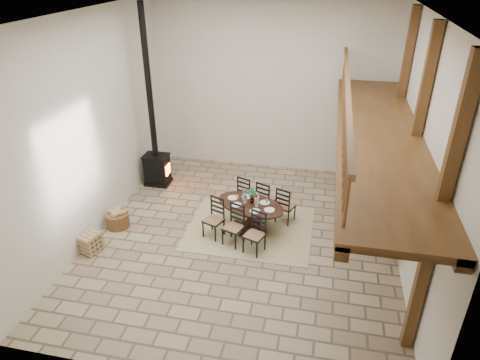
% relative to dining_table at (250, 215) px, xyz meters
% --- Properties ---
extents(ground, '(8.00, 8.00, 0.00)m').
position_rel_dining_table_xyz_m(ground, '(-0.09, -0.40, -0.38)').
color(ground, tan).
rests_on(ground, ground).
extents(room_shell, '(7.02, 8.02, 5.01)m').
position_rel_dining_table_xyz_m(room_shell, '(1.10, -0.40, 2.64)').
color(room_shell, beige).
rests_on(room_shell, ground).
extents(rug, '(3.00, 2.50, 0.02)m').
position_rel_dining_table_xyz_m(rug, '(-0.00, -0.00, -0.37)').
color(rug, tan).
rests_on(rug, ground).
extents(dining_table, '(2.11, 2.32, 1.10)m').
position_rel_dining_table_xyz_m(dining_table, '(0.00, 0.00, 0.00)').
color(dining_table, black).
rests_on(dining_table, ground).
extents(wood_stove, '(0.71, 0.55, 5.00)m').
position_rel_dining_table_xyz_m(wood_stove, '(-3.08, 1.74, 0.73)').
color(wood_stove, black).
rests_on(wood_stove, ground).
extents(log_basket, '(0.56, 0.56, 0.46)m').
position_rel_dining_table_xyz_m(log_basket, '(-3.22, -0.58, -0.18)').
color(log_basket, brown).
rests_on(log_basket, ground).
extents(log_stack, '(0.45, 0.54, 0.46)m').
position_rel_dining_table_xyz_m(log_stack, '(-3.34, -1.64, -0.15)').
color(log_stack, tan).
rests_on(log_stack, ground).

